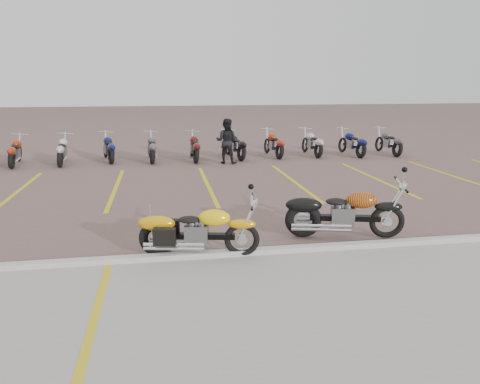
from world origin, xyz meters
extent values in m
plane|color=brown|center=(0.00, 0.00, 0.00)|extent=(100.00, 100.00, 0.00)
cube|color=#9E9B93|center=(0.00, -4.50, 0.01)|extent=(60.00, 5.00, 0.01)
cube|color=#ADAAA3|center=(0.00, -2.00, 0.06)|extent=(60.00, 0.18, 0.12)
cube|color=gold|center=(-2.30, -4.50, 0.01)|extent=(0.12, 5.00, 0.00)
torus|color=black|center=(0.00, -2.04, 0.31)|extent=(0.64, 0.23, 0.63)
torus|color=black|center=(-1.47, -1.75, 0.31)|extent=(0.69, 0.29, 0.67)
cube|color=black|center=(-0.73, -1.89, 0.37)|extent=(1.26, 0.36, 0.10)
cube|color=slate|center=(-0.78, -1.88, 0.43)|extent=(0.46, 0.36, 0.33)
ellipsoid|color=yellow|center=(-0.47, -1.94, 0.72)|extent=(0.61, 0.41, 0.29)
ellipsoid|color=black|center=(-0.90, -1.86, 0.68)|extent=(0.42, 0.32, 0.12)
torus|color=black|center=(2.99, -1.56, 0.34)|extent=(0.69, 0.28, 0.69)
torus|color=black|center=(1.40, -1.16, 0.34)|extent=(0.75, 0.35, 0.73)
cube|color=black|center=(2.19, -1.36, 0.40)|extent=(1.36, 0.45, 0.11)
cube|color=slate|center=(2.14, -1.35, 0.46)|extent=(0.51, 0.41, 0.36)
ellipsoid|color=black|center=(2.48, -1.43, 0.78)|extent=(0.68, 0.48, 0.32)
ellipsoid|color=black|center=(2.01, -1.31, 0.74)|extent=(0.47, 0.37, 0.13)
imported|color=black|center=(1.10, 7.60, 0.84)|extent=(1.00, 0.90, 1.69)
camera|label=1|loc=(-1.35, -9.77, 3.07)|focal=35.00mm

